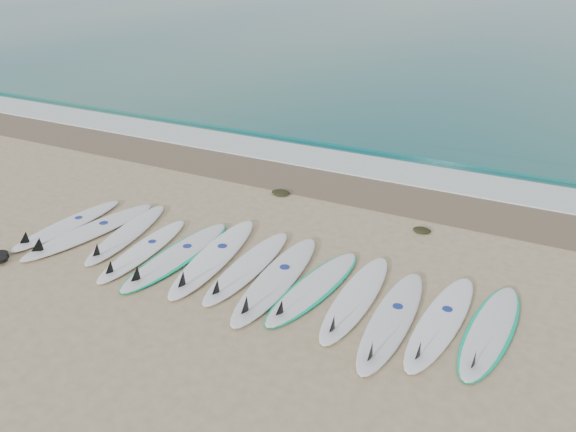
% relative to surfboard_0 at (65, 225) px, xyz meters
% --- Properties ---
extents(ground, '(120.00, 120.00, 0.00)m').
position_rel_surfboard_0_xyz_m(ground, '(3.83, 0.15, -0.06)').
color(ground, tan).
extents(ocean, '(120.00, 55.00, 0.03)m').
position_rel_surfboard_0_xyz_m(ocean, '(3.83, 32.65, -0.04)').
color(ocean, '#1A5D5A').
rests_on(ocean, ground).
extents(wet_sand_band, '(120.00, 1.80, 0.01)m').
position_rel_surfboard_0_xyz_m(wet_sand_band, '(3.83, 4.25, -0.05)').
color(wet_sand_band, brown).
rests_on(wet_sand_band, ground).
extents(foam_band, '(120.00, 1.40, 0.04)m').
position_rel_surfboard_0_xyz_m(foam_band, '(3.83, 5.65, -0.04)').
color(foam_band, silver).
rests_on(foam_band, ground).
extents(wave_crest, '(120.00, 1.00, 0.10)m').
position_rel_surfboard_0_xyz_m(wave_crest, '(3.83, 7.15, -0.01)').
color(wave_crest, '#1A5D5A').
rests_on(wave_crest, ground).
extents(surfboard_0, '(0.67, 2.55, 0.32)m').
position_rel_surfboard_0_xyz_m(surfboard_0, '(0.00, 0.00, 0.00)').
color(surfboard_0, white).
rests_on(surfboard_0, ground).
extents(surfboard_1, '(1.06, 2.92, 0.37)m').
position_rel_surfboard_0_xyz_m(surfboard_1, '(0.57, -0.01, 0.01)').
color(surfboard_1, white).
rests_on(surfboard_1, ground).
extents(surfboard_2, '(0.92, 2.58, 0.32)m').
position_rel_surfboard_0_xyz_m(surfboard_2, '(1.26, 0.23, 0.00)').
color(surfboard_2, white).
rests_on(surfboard_2, ground).
extents(surfboard_3, '(0.68, 2.48, 0.31)m').
position_rel_surfboard_0_xyz_m(surfboard_3, '(1.94, -0.11, -0.00)').
color(surfboard_3, white).
rests_on(surfboard_3, ground).
extents(surfboard_4, '(0.77, 2.75, 0.35)m').
position_rel_surfboard_0_xyz_m(surfboard_4, '(2.57, 0.02, -0.00)').
color(surfboard_4, white).
rests_on(surfboard_4, ground).
extents(surfboard_5, '(0.90, 2.95, 0.37)m').
position_rel_surfboard_0_xyz_m(surfboard_5, '(3.18, 0.23, 0.01)').
color(surfboard_5, white).
rests_on(surfboard_5, ground).
extents(surfboard_6, '(0.56, 2.63, 0.34)m').
position_rel_surfboard_0_xyz_m(surfboard_6, '(3.85, 0.22, 0.00)').
color(surfboard_6, white).
rests_on(surfboard_6, ground).
extents(surfboard_7, '(0.73, 2.92, 0.37)m').
position_rel_surfboard_0_xyz_m(surfboard_7, '(4.46, 0.09, 0.01)').
color(surfboard_7, white).
rests_on(surfboard_7, ground).
extents(surfboard_8, '(0.94, 2.60, 0.32)m').
position_rel_surfboard_0_xyz_m(surfboard_8, '(5.08, 0.18, -0.01)').
color(surfboard_8, white).
rests_on(surfboard_8, ground).
extents(surfboard_9, '(0.56, 2.61, 0.33)m').
position_rel_surfboard_0_xyz_m(surfboard_9, '(5.77, 0.17, 0.00)').
color(surfboard_9, white).
rests_on(surfboard_9, ground).
extents(surfboard_10, '(0.60, 2.70, 0.34)m').
position_rel_surfboard_0_xyz_m(surfboard_10, '(6.42, -0.11, 0.00)').
color(surfboard_10, white).
rests_on(surfboard_10, ground).
extents(surfboard_11, '(0.77, 2.66, 0.33)m').
position_rel_surfboard_0_xyz_m(surfboard_11, '(7.05, 0.16, 0.00)').
color(surfboard_11, white).
rests_on(surfboard_11, ground).
extents(surfboard_12, '(0.81, 2.53, 0.32)m').
position_rel_surfboard_0_xyz_m(surfboard_12, '(7.71, 0.30, -0.01)').
color(surfboard_12, silver).
rests_on(surfboard_12, ground).
extents(seaweed_near, '(0.41, 0.32, 0.08)m').
position_rel_surfboard_0_xyz_m(seaweed_near, '(2.91, 3.26, -0.02)').
color(seaweed_near, black).
rests_on(seaweed_near, ground).
extents(seaweed_far, '(0.34, 0.26, 0.07)m').
position_rel_surfboard_0_xyz_m(seaweed_far, '(6.08, 2.90, -0.02)').
color(seaweed_far, black).
rests_on(seaweed_far, ground).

